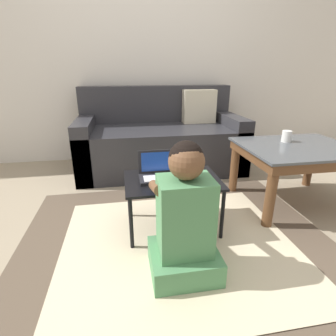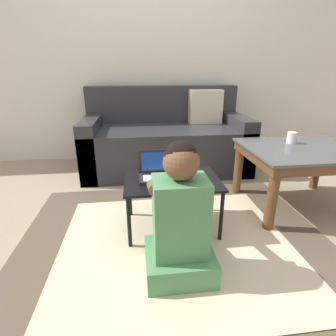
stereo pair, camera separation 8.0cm
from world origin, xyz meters
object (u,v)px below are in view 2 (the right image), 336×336
(person_seated, at_px, (180,221))
(coffee_table, at_px, (302,157))
(laptop, at_px, (161,174))
(laptop_desk, at_px, (172,185))
(computer_mouse, at_px, (195,177))
(cup_on_table, at_px, (292,138))
(couch, at_px, (166,140))

(person_seated, bearing_deg, coffee_table, 30.89)
(coffee_table, bearing_deg, laptop, -171.19)
(laptop_desk, distance_m, computer_mouse, 0.16)
(laptop, bearing_deg, computer_mouse, -9.56)
(coffee_table, xyz_separation_m, cup_on_table, (-0.03, 0.13, 0.12))
(person_seated, relative_size, cup_on_table, 8.11)
(couch, relative_size, coffee_table, 1.99)
(computer_mouse, bearing_deg, laptop, 170.44)
(laptop, distance_m, computer_mouse, 0.22)
(computer_mouse, bearing_deg, couch, 92.02)
(couch, relative_size, person_seated, 2.33)
(coffee_table, xyz_separation_m, laptop_desk, (-1.02, -0.19, -0.08))
(couch, xyz_separation_m, person_seated, (-0.12, -1.64, 0.01))
(cup_on_table, bearing_deg, laptop, -164.42)
(computer_mouse, xyz_separation_m, cup_on_table, (0.84, 0.33, 0.15))
(laptop, bearing_deg, couch, 81.72)
(laptop, distance_m, cup_on_table, 1.10)
(laptop_desk, height_order, laptop, laptop)
(computer_mouse, height_order, person_seated, person_seated)
(laptop_desk, relative_size, cup_on_table, 6.84)
(couch, relative_size, cup_on_table, 18.89)
(couch, relative_size, laptop_desk, 2.76)
(laptop_desk, distance_m, laptop, 0.10)
(couch, bearing_deg, computer_mouse, -87.98)
(coffee_table, height_order, computer_mouse, coffee_table)
(laptop, xyz_separation_m, cup_on_table, (1.06, 0.29, 0.13))
(coffee_table, bearing_deg, couch, 131.67)
(person_seated, bearing_deg, couch, 85.71)
(couch, distance_m, computer_mouse, 1.23)
(couch, bearing_deg, cup_on_table, -45.53)
(laptop_desk, relative_size, person_seated, 0.84)
(computer_mouse, bearing_deg, laptop_desk, 174.39)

